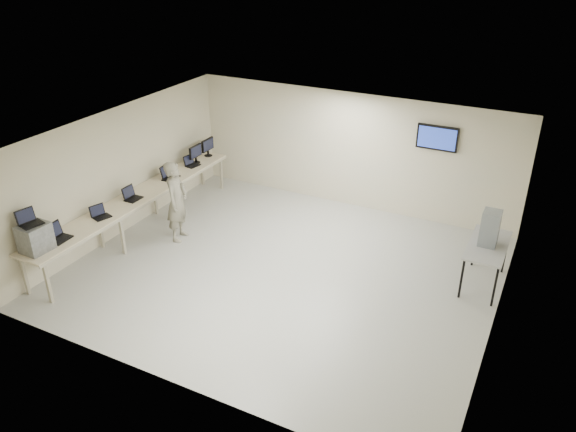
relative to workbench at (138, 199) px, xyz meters
The scene contains 14 objects.
room 3.67m from the workbench, ahead, with size 8.01×7.01×2.81m.
workbench is the anchor object (origin of this frame).
equipment_box 2.66m from the workbench, 91.36° to the right, with size 0.44×0.50×0.52m, color gray.
laptop_on_box 2.72m from the workbench, 92.58° to the right, with size 0.37×0.41×0.28m.
laptop_0 2.18m from the workbench, 91.58° to the right, with size 0.35×0.42×0.31m.
laptop_1 1.14m from the workbench, 90.01° to the right, with size 0.36×0.39×0.26m.
laptop_2 0.22m from the workbench, 96.43° to the right, with size 0.30×0.36×0.28m.
laptop_3 1.13m from the workbench, 90.58° to the left, with size 0.37×0.43×0.31m.
laptop_4 2.00m from the workbench, 90.25° to the left, with size 0.32×0.36×0.26m.
monitor_near 2.24m from the workbench, 90.29° to the left, with size 0.20×0.46×0.45m.
monitor_far 2.77m from the workbench, 90.23° to the left, with size 0.21×0.46×0.46m.
soldier 0.94m from the workbench, 11.16° to the left, with size 0.66×0.43×1.80m, color #5B5E50.
side_table 7.31m from the workbench, 10.41° to the left, with size 0.68×1.47×0.88m.
storage_bins 7.30m from the workbench, 10.44° to the left, with size 0.32×0.35×0.67m.
Camera 1 is at (4.38, -8.41, 6.07)m, focal length 35.00 mm.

